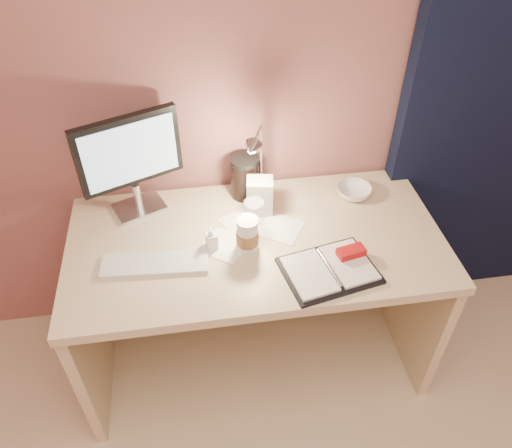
{
  "coord_description": "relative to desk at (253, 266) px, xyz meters",
  "views": [
    {
      "loc": [
        -0.2,
        0.04,
        2.01
      ],
      "look_at": [
        -0.01,
        1.33,
        0.85
      ],
      "focal_mm": 35.0,
      "sensor_mm": 36.0,
      "label": 1
    }
  ],
  "objects": [
    {
      "name": "room",
      "position": [
        0.95,
        0.24,
        0.63
      ],
      "size": [
        3.5,
        3.5,
        3.5
      ],
      "color": "#C6B28E",
      "rests_on": "ground"
    },
    {
      "name": "desk",
      "position": [
        0.0,
        0.0,
        0.0
      ],
      "size": [
        1.4,
        0.7,
        0.73
      ],
      "color": "#BFB387",
      "rests_on": "ground"
    },
    {
      "name": "monitor",
      "position": [
        -0.43,
        0.17,
        0.47
      ],
      "size": [
        0.37,
        0.2,
        0.41
      ],
      "rotation": [
        0.0,
        0.0,
        0.39
      ],
      "color": "silver",
      "rests_on": "desk"
    },
    {
      "name": "keyboard",
      "position": [
        -0.37,
        -0.15,
        0.23
      ],
      "size": [
        0.38,
        0.14,
        0.02
      ],
      "primitive_type": "cube",
      "rotation": [
        0.0,
        0.0,
        -0.07
      ],
      "color": "white",
      "rests_on": "desk"
    },
    {
      "name": "planner",
      "position": [
        0.23,
        -0.27,
        0.24
      ],
      "size": [
        0.36,
        0.29,
        0.05
      ],
      "rotation": [
        0.0,
        0.0,
        0.2
      ],
      "color": "black",
      "rests_on": "desk"
    },
    {
      "name": "paper_a",
      "position": [
        -0.04,
        0.02,
        0.23
      ],
      "size": [
        0.19,
        0.19,
        0.0
      ],
      "primitive_type": "cube",
      "rotation": [
        0.0,
        0.0,
        0.45
      ],
      "color": "silver",
      "rests_on": "desk"
    },
    {
      "name": "paper_b",
      "position": [
        0.1,
        -0.03,
        0.23
      ],
      "size": [
        0.2,
        0.2,
        0.0
      ],
      "primitive_type": "cube",
      "rotation": [
        0.0,
        0.0,
        -0.57
      ],
      "color": "silver",
      "rests_on": "desk"
    },
    {
      "name": "paper_c",
      "position": [
        -0.12,
        -0.09,
        0.23
      ],
      "size": [
        0.21,
        0.21,
        0.0
      ],
      "primitive_type": "cube",
      "rotation": [
        0.0,
        0.0,
        0.97
      ],
      "color": "silver",
      "rests_on": "desk"
    },
    {
      "name": "coffee_cup",
      "position": [
        -0.04,
        -0.11,
        0.29
      ],
      "size": [
        0.08,
        0.08,
        0.13
      ],
      "color": "white",
      "rests_on": "desk"
    },
    {
      "name": "clear_cup",
      "position": [
        0.0,
        -0.02,
        0.29
      ],
      "size": [
        0.08,
        0.08,
        0.13
      ],
      "primitive_type": "cylinder",
      "color": "white",
      "rests_on": "desk"
    },
    {
      "name": "bowl",
      "position": [
        0.43,
        0.12,
        0.25
      ],
      "size": [
        0.17,
        0.17,
        0.04
      ],
      "primitive_type": "imported",
      "rotation": [
        0.0,
        0.0,
        -0.23
      ],
      "color": "silver",
      "rests_on": "desk"
    },
    {
      "name": "lotion_bottle",
      "position": [
        -0.17,
        -0.09,
        0.27
      ],
      "size": [
        0.04,
        0.05,
        0.09
      ],
      "primitive_type": "imported",
      "rotation": [
        0.0,
        0.0,
        0.05
      ],
      "color": "white",
      "rests_on": "desk"
    },
    {
      "name": "dark_jar",
      "position": [
        -0.01,
        0.2,
        0.31
      ],
      "size": [
        0.11,
        0.11,
        0.16
      ],
      "primitive_type": "cylinder",
      "color": "black",
      "rests_on": "desk"
    },
    {
      "name": "product_box",
      "position": [
        0.04,
        0.09,
        0.3
      ],
      "size": [
        0.11,
        0.09,
        0.15
      ],
      "primitive_type": "cube",
      "rotation": [
        0.0,
        0.0,
        -0.16
      ],
      "color": "silver",
      "rests_on": "desk"
    },
    {
      "name": "desk_lamp",
      "position": [
        0.09,
        0.09,
        0.45
      ],
      "size": [
        0.14,
        0.22,
        0.36
      ],
      "rotation": [
        0.0,
        0.0,
        -0.38
      ],
      "color": "silver",
      "rests_on": "desk"
    }
  ]
}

